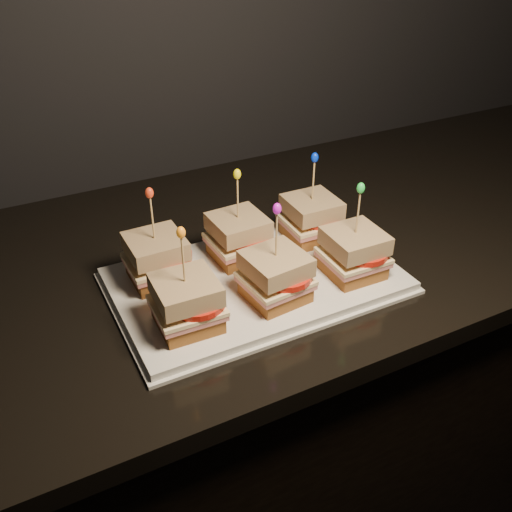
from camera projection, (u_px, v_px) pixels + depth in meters
name	position (u px, v px, depth m)	size (l,w,h in m)	color
cabinet	(269.00, 413.00, 1.28)	(2.45, 0.66, 0.86)	black
granite_slab	(272.00, 245.00, 1.04)	(2.49, 0.70, 0.03)	black
platter	(256.00, 280.00, 0.90)	(0.44, 0.27, 0.02)	silver
platter_rim	(256.00, 283.00, 0.90)	(0.45, 0.28, 0.01)	silver
sandwich_0_bread_bot	(158.00, 273.00, 0.88)	(0.08, 0.08, 0.02)	brown
sandwich_0_ham	(158.00, 264.00, 0.88)	(0.09, 0.09, 0.01)	#CB6563
sandwich_0_cheese	(157.00, 261.00, 0.87)	(0.09, 0.09, 0.01)	#F9E0A1
sandwich_0_tomato	(165.00, 256.00, 0.87)	(0.08, 0.08, 0.01)	red
sandwich_0_bread_top	(155.00, 246.00, 0.86)	(0.08, 0.08, 0.03)	brown
sandwich_0_pick	(153.00, 221.00, 0.83)	(0.00, 0.00, 0.09)	tan
sandwich_0_frill	(149.00, 193.00, 0.81)	(0.01, 0.01, 0.02)	red
sandwich_1_bread_bot	(239.00, 251.00, 0.94)	(0.08, 0.08, 0.02)	brown
sandwich_1_ham	(239.00, 243.00, 0.93)	(0.09, 0.09, 0.01)	#CB6563
sandwich_1_cheese	(238.00, 239.00, 0.92)	(0.09, 0.09, 0.01)	#F9E0A1
sandwich_1_tomato	(247.00, 235.00, 0.92)	(0.08, 0.08, 0.01)	red
sandwich_1_bread_top	(238.00, 225.00, 0.91)	(0.08, 0.08, 0.03)	brown
sandwich_1_pick	(238.00, 201.00, 0.89)	(0.00, 0.00, 0.09)	tan
sandwich_1_frill	(237.00, 174.00, 0.86)	(0.01, 0.01, 0.02)	yellow
sandwich_2_bread_bot	(310.00, 231.00, 0.99)	(0.08, 0.08, 0.02)	brown
sandwich_2_ham	(311.00, 224.00, 0.98)	(0.09, 0.09, 0.01)	#CB6563
sandwich_2_cheese	(311.00, 220.00, 0.98)	(0.09, 0.09, 0.01)	#F9E0A1
sandwich_2_tomato	(319.00, 216.00, 0.97)	(0.08, 0.08, 0.01)	red
sandwich_2_bread_top	(312.00, 207.00, 0.96)	(0.08, 0.08, 0.03)	brown
sandwich_2_pick	(313.00, 183.00, 0.94)	(0.00, 0.00, 0.09)	tan
sandwich_2_frill	(315.00, 157.00, 0.92)	(0.01, 0.01, 0.02)	#0529D0
sandwich_3_bread_bot	(188.00, 318.00, 0.79)	(0.08, 0.08, 0.02)	brown
sandwich_3_ham	(187.00, 309.00, 0.78)	(0.09, 0.09, 0.01)	#CB6563
sandwich_3_cheese	(187.00, 305.00, 0.78)	(0.09, 0.09, 0.01)	#F9E0A1
sandwich_3_tomato	(196.00, 301.00, 0.77)	(0.08, 0.08, 0.01)	red
sandwich_3_bread_top	(186.00, 290.00, 0.76)	(0.08, 0.08, 0.03)	brown
sandwich_3_pick	(183.00, 262.00, 0.74)	(0.00, 0.00, 0.09)	tan
sandwich_3_frill	(181.00, 233.00, 0.72)	(0.01, 0.01, 0.02)	orange
sandwich_4_bread_bot	(275.00, 291.00, 0.84)	(0.08, 0.08, 0.02)	brown
sandwich_4_ham	(275.00, 282.00, 0.84)	(0.09, 0.09, 0.01)	#CB6563
sandwich_4_cheese	(275.00, 279.00, 0.83)	(0.09, 0.09, 0.01)	#F9E0A1
sandwich_4_tomato	(285.00, 274.00, 0.83)	(0.08, 0.08, 0.01)	red
sandwich_4_bread_top	(276.00, 264.00, 0.82)	(0.08, 0.08, 0.03)	brown
sandwich_4_pick	(276.00, 237.00, 0.79)	(0.00, 0.00, 0.09)	tan
sandwich_4_frill	(277.00, 209.00, 0.77)	(0.01, 0.01, 0.02)	#D014D6
sandwich_5_bread_bot	(352.00, 267.00, 0.90)	(0.08, 0.08, 0.02)	brown
sandwich_5_ham	(353.00, 259.00, 0.89)	(0.09, 0.09, 0.01)	#CB6563
sandwich_5_cheese	(353.00, 255.00, 0.88)	(0.09, 0.09, 0.01)	#F9E0A1
sandwich_5_tomato	(363.00, 251.00, 0.88)	(0.08, 0.08, 0.01)	red
sandwich_5_bread_top	(355.00, 241.00, 0.87)	(0.08, 0.08, 0.03)	brown
sandwich_5_pick	(358.00, 215.00, 0.85)	(0.00, 0.00, 0.09)	tan
sandwich_5_frill	(361.00, 188.00, 0.82)	(0.01, 0.01, 0.02)	green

